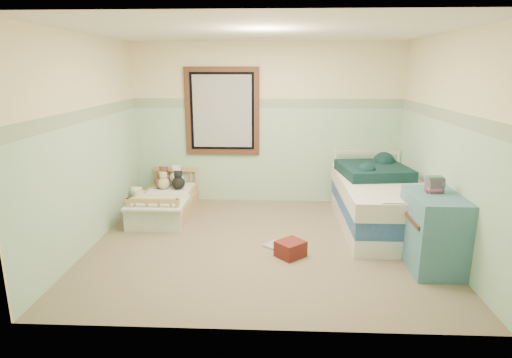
{
  "coord_description": "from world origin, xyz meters",
  "views": [
    {
      "loc": [
        0.12,
        -4.91,
        2.11
      ],
      "look_at": [
        -0.11,
        0.35,
        0.74
      ],
      "focal_mm": 29.97,
      "sensor_mm": 36.0,
      "label": 1
    }
  ],
  "objects_px": {
    "dresser": "(433,231)",
    "plush_floor_cream": "(137,203)",
    "floor_book": "(277,246)",
    "twin_bed_frame": "(379,220)",
    "toddler_bed_frame": "(167,208)",
    "red_pillow": "(290,249)",
    "plush_floor_tan": "(140,207)"
  },
  "relations": [
    {
      "from": "plush_floor_tan",
      "to": "dresser",
      "type": "bearing_deg",
      "value": -22.08
    },
    {
      "from": "plush_floor_cream",
      "to": "red_pillow",
      "type": "bearing_deg",
      "value": -34.1
    },
    {
      "from": "dresser",
      "to": "red_pillow",
      "type": "bearing_deg",
      "value": 172.85
    },
    {
      "from": "twin_bed_frame",
      "to": "red_pillow",
      "type": "bearing_deg",
      "value": -141.51
    },
    {
      "from": "dresser",
      "to": "plush_floor_cream",
      "type": "bearing_deg",
      "value": 155.47
    },
    {
      "from": "twin_bed_frame",
      "to": "red_pillow",
      "type": "relative_size",
      "value": 6.92
    },
    {
      "from": "plush_floor_tan",
      "to": "floor_book",
      "type": "relative_size",
      "value": 0.93
    },
    {
      "from": "plush_floor_cream",
      "to": "red_pillow",
      "type": "height_order",
      "value": "plush_floor_cream"
    },
    {
      "from": "red_pillow",
      "to": "twin_bed_frame",
      "type": "bearing_deg",
      "value": 38.49
    },
    {
      "from": "red_pillow",
      "to": "plush_floor_cream",
      "type": "bearing_deg",
      "value": 145.9
    },
    {
      "from": "plush_floor_cream",
      "to": "twin_bed_frame",
      "type": "relative_size",
      "value": 0.12
    },
    {
      "from": "dresser",
      "to": "floor_book",
      "type": "xyz_separation_m",
      "value": [
        -1.66,
        0.44,
        -0.4
      ]
    },
    {
      "from": "plush_floor_cream",
      "to": "floor_book",
      "type": "xyz_separation_m",
      "value": [
        2.12,
        -1.29,
        -0.11
      ]
    },
    {
      "from": "toddler_bed_frame",
      "to": "red_pillow",
      "type": "xyz_separation_m",
      "value": [
        1.79,
        -1.4,
        0.0
      ]
    },
    {
      "from": "plush_floor_cream",
      "to": "floor_book",
      "type": "height_order",
      "value": "plush_floor_cream"
    },
    {
      "from": "plush_floor_cream",
      "to": "floor_book",
      "type": "distance_m",
      "value": 2.48
    },
    {
      "from": "toddler_bed_frame",
      "to": "dresser",
      "type": "height_order",
      "value": "dresser"
    },
    {
      "from": "plush_floor_cream",
      "to": "twin_bed_frame",
      "type": "bearing_deg",
      "value": -9.08
    },
    {
      "from": "floor_book",
      "to": "red_pillow",
      "type": "bearing_deg",
      "value": -19.39
    },
    {
      "from": "plush_floor_cream",
      "to": "twin_bed_frame",
      "type": "distance_m",
      "value": 3.54
    },
    {
      "from": "dresser",
      "to": "floor_book",
      "type": "relative_size",
      "value": 2.83
    },
    {
      "from": "toddler_bed_frame",
      "to": "red_pillow",
      "type": "height_order",
      "value": "same"
    },
    {
      "from": "toddler_bed_frame",
      "to": "floor_book",
      "type": "height_order",
      "value": "toddler_bed_frame"
    },
    {
      "from": "red_pillow",
      "to": "floor_book",
      "type": "xyz_separation_m",
      "value": [
        -0.15,
        0.25,
        -0.08
      ]
    },
    {
      "from": "plush_floor_cream",
      "to": "dresser",
      "type": "bearing_deg",
      "value": -24.53
    },
    {
      "from": "twin_bed_frame",
      "to": "floor_book",
      "type": "height_order",
      "value": "twin_bed_frame"
    },
    {
      "from": "plush_floor_cream",
      "to": "plush_floor_tan",
      "type": "height_order",
      "value": "plush_floor_tan"
    },
    {
      "from": "twin_bed_frame",
      "to": "floor_book",
      "type": "xyz_separation_m",
      "value": [
        -1.38,
        -0.73,
        -0.1
      ]
    },
    {
      "from": "plush_floor_tan",
      "to": "twin_bed_frame",
      "type": "bearing_deg",
      "value": -5.41
    },
    {
      "from": "toddler_bed_frame",
      "to": "plush_floor_tan",
      "type": "relative_size",
      "value": 5.34
    },
    {
      "from": "plush_floor_tan",
      "to": "floor_book",
      "type": "xyz_separation_m",
      "value": [
        2.01,
        -1.05,
        -0.12
      ]
    },
    {
      "from": "twin_bed_frame",
      "to": "dresser",
      "type": "relative_size",
      "value": 2.5
    }
  ]
}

